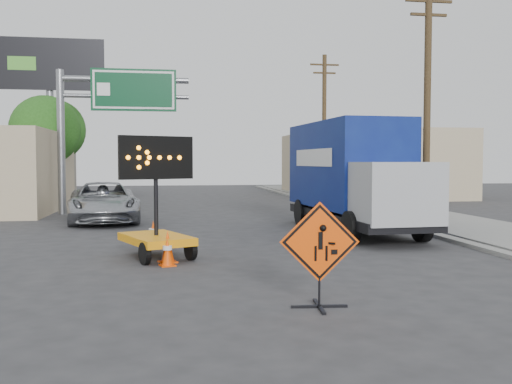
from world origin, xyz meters
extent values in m
plane|color=#2D2D30|center=(0.00, 0.00, 0.00)|extent=(100.00, 100.00, 0.00)
cube|color=gray|center=(7.20, 15.00, 0.06)|extent=(0.40, 60.00, 0.12)
cube|color=gray|center=(9.50, 15.00, 0.07)|extent=(4.00, 60.00, 0.15)
cube|color=tan|center=(13.00, 30.00, 2.30)|extent=(10.00, 14.00, 4.60)
cylinder|color=slate|center=(-6.50, 18.00, 3.40)|extent=(0.36, 0.36, 6.80)
cylinder|color=slate|center=(-3.50, 18.00, 6.40)|extent=(6.00, 0.28, 0.28)
cylinder|color=slate|center=(-3.50, 18.00, 5.60)|extent=(6.00, 0.20, 0.20)
cube|color=#04381B|center=(-3.10, 17.88, 5.90)|extent=(4.00, 0.10, 2.00)
cube|color=silver|center=(-3.10, 17.81, 5.90)|extent=(3.80, 0.01, 1.80)
cylinder|color=slate|center=(-8.50, 26.00, 4.50)|extent=(0.44, 0.44, 9.00)
cube|color=silver|center=(-8.30, 25.85, 8.30)|extent=(6.00, 0.25, 3.00)
cube|color=black|center=(-8.30, 25.70, 8.30)|extent=(6.10, 0.04, 3.10)
cylinder|color=#49361F|center=(8.00, 10.00, 4.50)|extent=(0.26, 0.26, 9.00)
cube|color=#49361F|center=(8.00, 10.00, 8.40)|extent=(1.80, 0.10, 0.10)
cube|color=#49361F|center=(8.00, 10.00, 7.90)|extent=(1.40, 0.10, 0.10)
cylinder|color=#49361F|center=(8.00, 24.00, 4.50)|extent=(0.26, 0.26, 9.00)
cube|color=#49361F|center=(8.00, 24.00, 8.40)|extent=(1.80, 0.10, 0.10)
cube|color=#49361F|center=(8.00, 24.00, 7.90)|extent=(1.40, 0.10, 0.10)
cylinder|color=#49361F|center=(-8.00, 22.00, 1.62)|extent=(0.28, 0.28, 3.25)
sphere|color=#204D16|center=(-8.00, 22.00, 4.18)|extent=(3.71, 3.71, 3.71)
cylinder|color=#49361F|center=(-9.00, 30.00, 1.79)|extent=(0.28, 0.28, 3.58)
sphere|color=#204D16|center=(-9.00, 30.00, 4.61)|extent=(4.10, 4.10, 4.10)
cube|color=black|center=(0.96, -0.73, 0.02)|extent=(0.97, 0.15, 0.04)
cube|color=black|center=(0.96, -0.73, 0.02)|extent=(0.15, 0.97, 0.04)
cylinder|color=black|center=(0.96, -0.73, 0.38)|extent=(0.04, 0.04, 0.75)
cube|color=#FF4B05|center=(0.96, -0.73, 1.13)|extent=(1.37, 0.15, 1.37)
cube|color=black|center=(0.96, -0.73, 1.13)|extent=(1.28, 0.12, 1.28)
cube|color=orange|center=(-1.87, 4.78, 0.50)|extent=(2.08, 2.55, 0.20)
cylinder|color=black|center=(-1.87, 4.78, 1.77)|extent=(0.11, 0.11, 2.43)
cube|color=black|center=(-1.87, 4.78, 2.59)|extent=(1.87, 0.88, 1.10)
imported|color=#A7A9AE|center=(-4.20, 14.17, 0.82)|extent=(3.42, 6.18, 1.64)
cube|color=black|center=(4.90, 9.03, 0.61)|extent=(2.86, 8.21, 0.30)
cube|color=#07135D|center=(4.90, 9.84, 2.38)|extent=(2.87, 6.40, 3.03)
cube|color=#9EA0A5|center=(4.90, 5.80, 1.57)|extent=(2.42, 1.94, 1.82)
cube|color=#FF4B05|center=(-1.59, 3.60, 0.01)|extent=(0.43, 0.43, 0.03)
cone|color=#FF4B05|center=(-1.59, 3.60, 0.36)|extent=(0.27, 0.27, 0.66)
cylinder|color=silver|center=(-1.59, 3.60, 0.44)|extent=(0.22, 0.22, 0.10)
cube|color=#FF4B05|center=(-1.59, 4.07, 0.02)|extent=(0.51, 0.51, 0.03)
cone|color=#FF4B05|center=(-1.59, 4.07, 0.42)|extent=(0.32, 0.32, 0.77)
cylinder|color=silver|center=(-1.59, 4.07, 0.51)|extent=(0.26, 0.26, 0.11)
cube|color=#FF4B05|center=(-1.99, 6.68, 0.02)|extent=(0.52, 0.52, 0.03)
cone|color=#FF4B05|center=(-1.99, 6.68, 0.41)|extent=(0.31, 0.31, 0.75)
cylinder|color=silver|center=(-1.99, 6.68, 0.49)|extent=(0.25, 0.25, 0.11)
camera|label=1|loc=(-1.60, -10.05, 2.49)|focal=40.00mm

